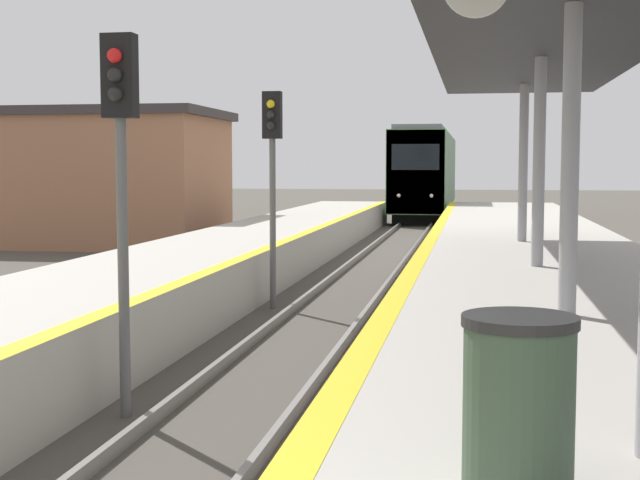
% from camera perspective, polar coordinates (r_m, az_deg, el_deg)
% --- Properties ---
extents(train, '(2.66, 19.66, 4.65)m').
position_cam_1_polar(train, '(49.96, 6.85, 4.29)').
color(train, black).
rests_on(train, ground).
extents(signal_near, '(0.36, 0.31, 4.19)m').
position_cam_1_polar(signal_near, '(9.93, -12.64, 5.61)').
color(signal_near, '#595959').
rests_on(signal_near, ground).
extents(signal_mid, '(0.36, 0.31, 4.19)m').
position_cam_1_polar(signal_mid, '(17.22, -3.07, 5.33)').
color(signal_mid, '#595959').
rests_on(signal_mid, ground).
extents(station_canopy, '(3.62, 20.50, 3.78)m').
position_cam_1_polar(station_canopy, '(13.33, 14.76, 12.66)').
color(station_canopy, '#99999E').
rests_on(station_canopy, platform_right).
extents(trash_bin, '(0.62, 0.62, 0.95)m').
position_cam_1_polar(trash_bin, '(4.97, 12.59, -10.09)').
color(trash_bin, '#384C38').
rests_on(trash_bin, platform_right).
extents(station_building, '(9.05, 5.87, 4.70)m').
position_cam_1_polar(station_building, '(32.34, -14.37, 3.91)').
color(station_building, '#9E6B4C').
rests_on(station_building, ground).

